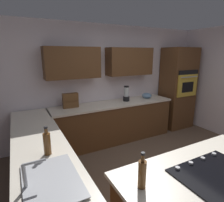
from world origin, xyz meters
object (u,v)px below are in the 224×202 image
Objects in this scene: sink_unit at (50,180)px; dish_soap_bottle at (47,143)px; oil_bottle at (142,173)px; cooktop at (218,174)px; mixing_bowl at (147,96)px; wall_oven at (178,88)px; blender at (126,95)px; spice_rack at (71,101)px.

sink_unit is 0.50m from dish_soap_bottle.
cooktop is at bearing 164.45° from oil_bottle.
mixing_bowl is 3.08m from dish_soap_bottle.
wall_oven is 3.54m from cooktop.
sink_unit is at bearing 45.20° from blender.
wall_oven is 8.94× the size of mixing_bowl.
wall_oven is 6.69× the size of oil_bottle.
spice_rack is at bearing -92.77° from oil_bottle.
mixing_bowl is at bearing -2.12° from wall_oven.
oil_bottle reaches higher than spice_rack.
cooktop is 3.01m from mixing_bowl.
blender reaches higher than spice_rack.
oil_bottle is (-0.65, 0.42, 0.11)m from sink_unit.
mixing_bowl is 0.75× the size of oil_bottle.
blender is 1.13× the size of spice_rack.
cooktop is 1.71m from dish_soap_bottle.
dish_soap_bottle is (0.72, 1.66, -0.02)m from spice_rack.
wall_oven reaches higher than sink_unit.
dish_soap_bottle is 1.02× the size of oil_bottle.
wall_oven is at bearing 177.88° from mixing_bowl.
sink_unit reaches higher than cooktop.
blender is 1.48× the size of mixing_bowl.
sink_unit is 0.92× the size of cooktop.
cooktop is at bearing 101.95° from spice_rack.
sink_unit is at bearing 70.01° from spice_rack.
wall_oven reaches higher than dish_soap_bottle.
dish_soap_bottle is 1.08m from oil_bottle.
cooktop is at bearing 75.21° from blender.
spice_rack reaches higher than mixing_bowl.
oil_bottle is (2.02, 2.51, 0.06)m from mixing_bowl.
dish_soap_bottle reaches higher than oil_bottle.
cooktop is 2.35× the size of dish_soap_bottle.
sink_unit is (3.68, 2.06, -0.15)m from wall_oven.
sink_unit is 0.79m from oil_bottle.
wall_oven is 6.03× the size of blender.
sink_unit is 2.24× the size of spice_rack.
wall_oven is 1.60m from blender.
wall_oven is 3.04× the size of sink_unit.
dish_soap_bottle is (-0.06, -0.48, 0.11)m from sink_unit.
oil_bottle is (1.42, 2.51, -0.02)m from blender.
spice_rack is (1.90, -0.05, 0.09)m from mixing_bowl.
blender is (-2.08, -2.09, 0.13)m from sink_unit.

